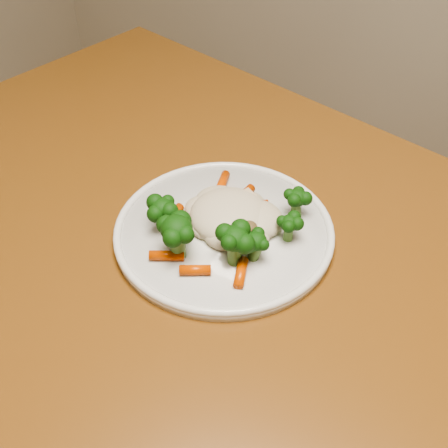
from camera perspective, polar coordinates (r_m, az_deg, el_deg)
name	(u,v)px	position (r m, az deg, el deg)	size (l,w,h in m)	color
dining_table	(206,291)	(0.79, -1.80, -6.81)	(1.23, 0.96, 0.75)	brown
plate	(224,232)	(0.70, 0.00, -0.84)	(0.27, 0.27, 0.01)	white
meal	(224,221)	(0.68, -0.01, 0.31)	(0.19, 0.19, 0.05)	beige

